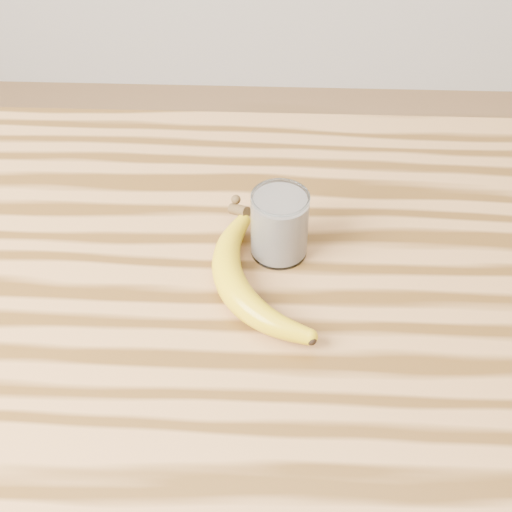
{
  "coord_description": "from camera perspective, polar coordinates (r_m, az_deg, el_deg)",
  "views": [
    {
      "loc": [
        -0.07,
        -0.6,
        1.54
      ],
      "look_at": [
        -0.09,
        0.03,
        0.93
      ],
      "focal_mm": 50.0,
      "sensor_mm": 36.0,
      "label": 1
    }
  ],
  "objects": [
    {
      "name": "smoothie_glass",
      "position": [
        0.89,
        1.89,
        2.51
      ],
      "size": [
        0.07,
        0.07,
        0.09
      ],
      "color": "white",
      "rests_on": "table"
    },
    {
      "name": "banana",
      "position": [
        0.85,
        -1.99,
        -2.42
      ],
      "size": [
        0.23,
        0.33,
        0.04
      ],
      "primitive_type": null,
      "rotation": [
        0.0,
        0.0,
        0.41
      ],
      "color": "gold",
      "rests_on": "table"
    },
    {
      "name": "table",
      "position": [
        0.97,
        5.55,
        -8.27
      ],
      "size": [
        1.2,
        0.8,
        0.9
      ],
      "color": "#A7733F",
      "rests_on": "ground"
    }
  ]
}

